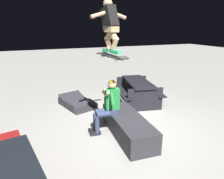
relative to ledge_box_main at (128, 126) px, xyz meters
name	(u,v)px	position (x,y,z in m)	size (l,w,h in m)	color
ground_plane	(131,130)	(0.16, -0.17, -0.24)	(40.00, 40.00, 0.00)	gray
ledge_box_main	(128,126)	(0.00, 0.00, 0.00)	(1.95, 0.68, 0.47)	#28282D
person_sitting_on_ledge	(108,104)	(0.35, 0.37, 0.49)	(0.60, 0.77, 1.31)	#2D3856
skateboard	(111,56)	(0.30, 0.29, 1.62)	(1.04, 0.39, 0.13)	black
skater_airborne	(110,24)	(0.36, 0.30, 2.31)	(0.63, 0.88, 1.12)	#2D9E66
kicker_ramp	(77,104)	(2.25, 0.70, -0.16)	(1.37, 1.07, 0.45)	#28282D
picnic_table_back	(138,88)	(1.87, -1.29, 0.26)	(1.93, 1.65, 0.75)	black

